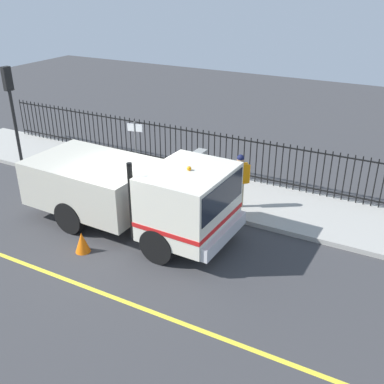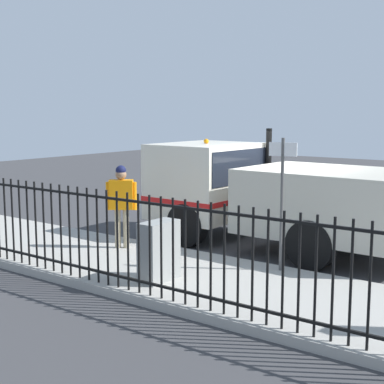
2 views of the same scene
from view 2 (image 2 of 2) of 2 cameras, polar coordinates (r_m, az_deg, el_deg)
name	(u,v)px [view 2 (image 2 of 2)]	position (r m, az deg, el deg)	size (l,w,h in m)	color
ground_plane	(283,246)	(12.77, 9.12, -5.43)	(46.48, 46.48, 0.00)	#38383A
sidewalk_slab	(194,279)	(10.01, 0.16, -8.74)	(2.89, 21.13, 0.15)	#A3A099
lane_marking	(331,227)	(15.12, 13.76, -3.42)	(0.12, 19.01, 0.01)	yellow
work_truck	(264,190)	(12.55, 7.30, 0.19)	(2.59, 6.34, 2.57)	silver
worker_standing	(121,198)	(11.78, -7.12, -0.57)	(0.46, 0.53, 1.73)	orange
iron_fence	(144,244)	(8.81, -4.83, -5.26)	(0.04, 17.99, 1.58)	black
utility_cabinet	(159,251)	(9.57, -3.34, -5.95)	(0.74, 0.35, 1.01)	gray
traffic_cone	(326,225)	(13.88, 13.33, -3.24)	(0.40, 0.40, 0.57)	orange
street_sign	(282,189)	(10.10, 9.05, 0.33)	(0.13, 0.50, 2.37)	#4C4C4C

